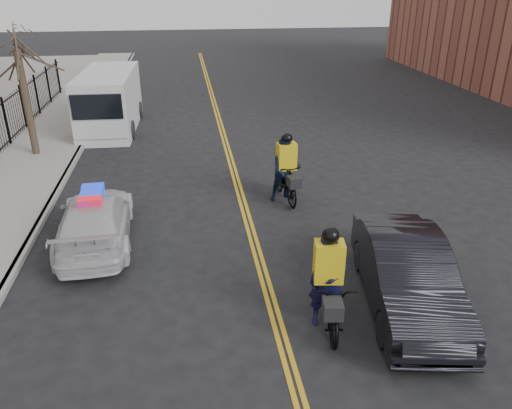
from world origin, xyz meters
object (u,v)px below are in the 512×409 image
at_px(cargo_van, 109,102).
at_px(cyclist_near, 327,291).
at_px(police_cruiser, 95,220).
at_px(dark_sedan, 407,275).
at_px(cyclist_far, 286,174).

relative_size(cargo_van, cyclist_near, 2.66).
xyz_separation_m(police_cruiser, dark_sedan, (7.04, -3.87, 0.11)).
relative_size(police_cruiser, cyclist_near, 1.98).
height_order(police_cruiser, cyclist_near, cyclist_near).
bearing_deg(cyclist_far, cargo_van, 118.63).
bearing_deg(cargo_van, police_cruiser, -83.85).
xyz_separation_m(dark_sedan, cyclist_near, (-1.86, -0.35, -0.00)).
bearing_deg(cyclist_far, dark_sedan, -82.87).
distance_m(police_cruiser, dark_sedan, 8.03).
distance_m(dark_sedan, cyclist_far, 6.08).
xyz_separation_m(police_cruiser, cargo_van, (-0.91, 11.17, 0.60)).
height_order(police_cruiser, cyclist_far, cyclist_far).
relative_size(dark_sedan, cyclist_near, 2.00).
bearing_deg(cargo_van, cyclist_near, -66.94).
bearing_deg(cyclist_near, cyclist_far, 94.33).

